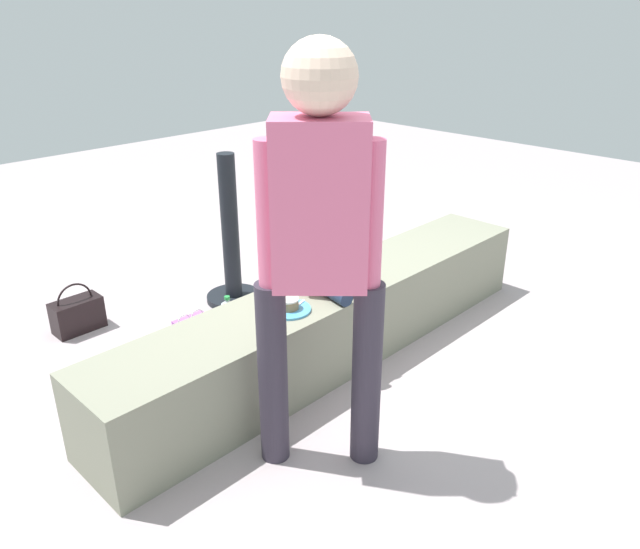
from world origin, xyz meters
The scene contains 12 objects.
ground_plane centered at (0.00, 0.00, 0.00)m, with size 12.00×12.00×0.00m, color #AA9C9F.
concrete_ledge centered at (0.00, 0.00, 0.22)m, with size 2.89×0.46×0.44m, color gray.
child_seated centered at (-0.10, -0.01, 0.66)m, with size 0.28×0.33×0.48m.
adult_standing centered at (-0.65, -0.52, 1.03)m, with size 0.40×0.40×1.72m.
cake_plate centered at (-0.39, -0.05, 0.47)m, with size 0.22×0.22×0.07m.
gift_bag centered at (-0.59, 0.51, 0.14)m, with size 0.19×0.08×0.30m.
railing_post centered at (0.04, 0.96, 0.36)m, with size 0.36×0.36×0.98m.
water_bottle_near_gift centered at (-0.24, 0.65, 0.11)m, with size 0.07×0.07×0.23m.
water_bottle_far_side centered at (0.36, 0.62, 0.10)m, with size 0.07×0.07×0.22m.
party_cup_red centered at (1.29, 0.50, 0.05)m, with size 0.09×0.09×0.09m, color red.
cake_box_white centered at (0.72, 0.89, 0.06)m, with size 0.26×0.29×0.12m, color white.
handbag_black_leather centered at (-0.87, 1.30, 0.11)m, with size 0.29×0.15×0.31m.
Camera 1 is at (-2.17, -2.01, 1.81)m, focal length 34.37 mm.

